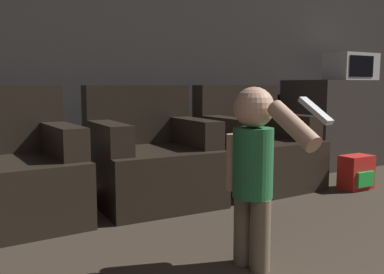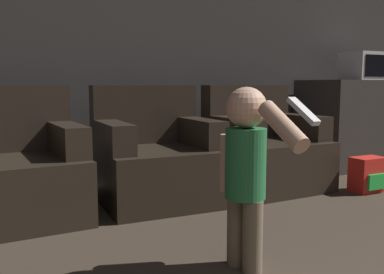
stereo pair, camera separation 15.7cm
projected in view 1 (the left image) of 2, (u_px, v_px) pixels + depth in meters
The scene contains 8 objects.
wall_back at pixel (96, 31), 3.58m from camera, with size 8.40×0.05×2.60m.
armchair_left at pixel (7, 174), 2.65m from camera, with size 0.85×0.82×0.85m.
armchair_middle at pixel (151, 160), 3.13m from camera, with size 0.85×0.82×0.85m.
armchair_right at pixel (255, 150), 3.61m from camera, with size 0.85×0.81×0.85m.
person_toddler at pixel (254, 163), 1.95m from camera, with size 0.19×0.58×0.85m.
toy_backpack at pixel (356, 172), 3.51m from camera, with size 0.27×0.19×0.28m.
kitchen_counter at pixel (339, 122), 4.61m from camera, with size 1.12×0.65×0.90m.
microwave at pixel (351, 67), 4.61m from camera, with size 0.52×0.34×0.29m.
Camera 1 is at (-1.14, 0.93, 0.86)m, focal length 40.00 mm.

